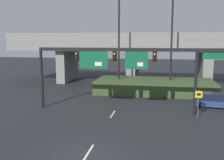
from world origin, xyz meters
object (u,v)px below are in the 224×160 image
Objects in this scene: speed_limit_sign at (198,100)px; highway_light_pole_far at (119,36)px; signal_gantry at (125,60)px; parked_sedan_near_right at (216,101)px; highway_light_pole_near at (172,34)px.

speed_limit_sign is 0.18× the size of highway_light_pole_far.
highway_light_pole_far is at bearing 101.99° from signal_gantry.
highway_light_pole_far reaches higher than parked_sedan_near_right.
highway_light_pole_near is (-2.00, 11.17, 5.92)m from speed_limit_sign.
parked_sedan_near_right is at bearing 61.76° from speed_limit_sign.
signal_gantry reaches higher than speed_limit_sign.
highway_light_pole_near is 1.03× the size of highway_light_pole_far.
highway_light_pole_near reaches higher than parked_sedan_near_right.
signal_gantry is 7.28× the size of speed_limit_sign.
signal_gantry is 10.57m from parked_sedan_near_right.
signal_gantry is 1.28× the size of highway_light_pole_near.
parked_sedan_near_right is (4.35, -6.79, -6.90)m from highway_light_pole_near.
highway_light_pole_near is at bearing 65.07° from signal_gantry.
highway_light_pole_far is at bearing -177.25° from highway_light_pole_near.
highway_light_pole_near is 6.77m from highway_light_pole_far.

